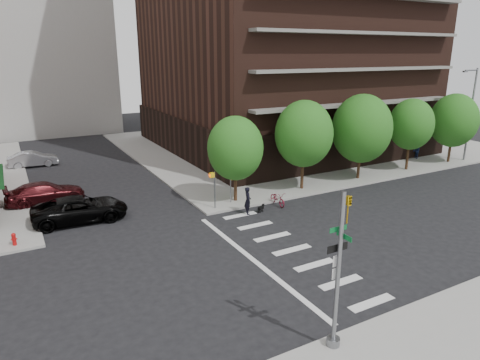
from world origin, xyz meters
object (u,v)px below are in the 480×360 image
at_px(parked_car_silver, 33,159).
at_px(pedestrian_far, 416,151).
at_px(fire_hydrant, 14,238).
at_px(parked_car_black, 80,209).
at_px(traffic_signal, 338,284).
at_px(parked_car_maroon, 45,193).
at_px(dog_walker, 248,201).
at_px(scooter, 278,198).

bearing_deg(parked_car_silver, pedestrian_far, -112.07).
distance_m(fire_hydrant, parked_car_silver, 19.26).
bearing_deg(parked_car_black, fire_hydrant, 124.26).
distance_m(traffic_signal, parked_car_maroon, 23.90).
bearing_deg(pedestrian_far, traffic_signal, -35.43).
bearing_deg(parked_car_maroon, pedestrian_far, -99.80).
relative_size(parked_car_silver, dog_walker, 2.33).
distance_m(fire_hydrant, parked_car_maroon, 7.60).
bearing_deg(traffic_signal, dog_walker, 73.22).
relative_size(fire_hydrant, parked_car_silver, 0.16).
height_order(traffic_signal, parked_car_silver, traffic_signal).
bearing_deg(parked_car_silver, scooter, -141.82).
height_order(parked_car_black, dog_walker, dog_walker).
relative_size(fire_hydrant, parked_car_maroon, 0.14).
xyz_separation_m(traffic_signal, parked_car_black, (-6.07, 17.65, -1.88)).
bearing_deg(parked_car_black, traffic_signal, -157.51).
xyz_separation_m(parked_car_maroon, scooter, (14.56, -8.54, -0.28)).
bearing_deg(dog_walker, parked_car_black, 84.76).
bearing_deg(parked_car_maroon, dog_walker, -130.57).
xyz_separation_m(fire_hydrant, parked_car_maroon, (2.30, 7.24, 0.23)).
height_order(traffic_signal, scooter, traffic_signal).
distance_m(parked_car_black, dog_walker, 10.96).
xyz_separation_m(fire_hydrant, parked_car_silver, (2.30, 19.12, 0.18)).
distance_m(parked_car_silver, pedestrian_far, 38.00).
relative_size(parked_car_black, scooter, 3.13).
distance_m(dog_walker, pedestrian_far, 23.25).
bearing_deg(scooter, parked_car_black, 167.28).
xyz_separation_m(traffic_signal, scooter, (6.83, 13.99, -2.20)).
bearing_deg(pedestrian_far, parked_car_maroon, -76.73).
xyz_separation_m(parked_car_black, parked_car_silver, (-1.66, 16.76, -0.09)).
relative_size(parked_car_black, parked_car_silver, 1.33).
xyz_separation_m(scooter, dog_walker, (-2.76, -0.50, 0.46)).
relative_size(traffic_signal, parked_car_black, 1.01).
height_order(traffic_signal, dog_walker, traffic_signal).
relative_size(dog_walker, pedestrian_far, 1.23).
bearing_deg(parked_car_black, dog_walker, -108.78).
bearing_deg(dog_walker, parked_car_maroon, 69.61).
bearing_deg(fire_hydrant, dog_walker, -7.27).
xyz_separation_m(parked_car_silver, scooter, (14.56, -20.42, -0.24)).
bearing_deg(parked_car_silver, parked_car_black, -171.65).
distance_m(parked_car_black, scooter, 13.41).
bearing_deg(fire_hydrant, parked_car_black, 30.76).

